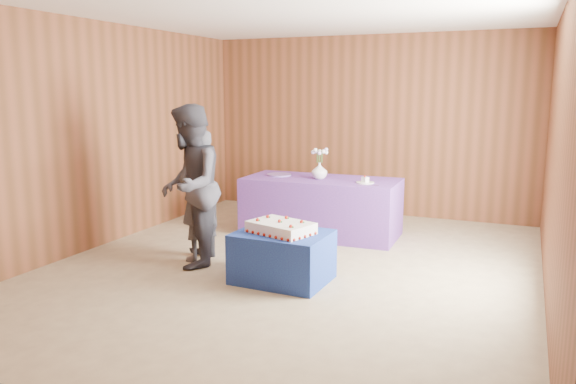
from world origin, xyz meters
The scene contains 13 objects.
ground centered at (0.00, 0.00, 0.00)m, with size 6.00×6.00×0.00m, color #9C8D6B.
room_shell centered at (0.00, 0.00, 1.80)m, with size 5.04×6.04×2.72m.
cake_table centered at (0.08, -0.44, 0.25)m, with size 0.90×0.70×0.50m, color #1B4498.
serving_table centered at (-0.18, 1.44, 0.38)m, with size 2.00×0.90×0.75m, color #6D3593.
sheet_cake centered at (0.08, -0.46, 0.56)m, with size 0.73×0.60×0.15m.
vase centered at (-0.20, 1.41, 0.86)m, with size 0.20×0.20×0.21m, color silver.
flower_spray centered at (-0.20, 1.41, 1.11)m, with size 0.23×0.22×0.17m.
platter centered at (-0.80, 1.46, 0.76)m, with size 0.33×0.33×0.02m, color #7252A4.
plate centered at (0.43, 1.32, 0.76)m, with size 0.22×0.22×0.01m, color silver.
cake_slice centered at (0.43, 1.32, 0.80)m, with size 0.10×0.09×0.09m.
knife centered at (0.51, 1.17, 0.75)m, with size 0.26×0.02×0.00m, color #BCBDC1.
guest_left centered at (-1.06, -0.13, 0.73)m, with size 0.53×0.35×1.47m, color #383842.
guest_right centered at (-1.04, -0.34, 0.87)m, with size 0.85×0.66×1.75m, color #353540.
Camera 1 is at (2.25, -5.37, 1.90)m, focal length 35.00 mm.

